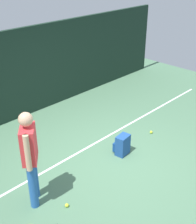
{
  "coord_description": "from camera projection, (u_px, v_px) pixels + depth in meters",
  "views": [
    {
      "loc": [
        -3.77,
        -3.3,
        3.77
      ],
      "look_at": [
        0.0,
        0.4,
        1.0
      ],
      "focal_mm": 48.95,
      "sensor_mm": 36.0,
      "label": 1
    }
  ],
  "objects": [
    {
      "name": "back_fence",
      "position": [
        23.0,
        74.0,
        7.53
      ],
      "size": [
        10.0,
        0.1,
        2.23
      ],
      "primitive_type": "cube",
      "color": "#192D23",
      "rests_on": "ground"
    },
    {
      "name": "tennis_player",
      "position": [
        30.0,
        154.0,
        4.78
      ],
      "size": [
        0.42,
        0.45,
        1.7
      ],
      "rotation": [
        0.0,
        0.0,
        0.89
      ],
      "color": "#2659A5",
      "rests_on": "ground"
    },
    {
      "name": "backpack",
      "position": [
        122.0,
        145.0,
        6.35
      ],
      "size": [
        0.32,
        0.31,
        0.44
      ],
      "rotation": [
        0.0,
        0.0,
        3.27
      ],
      "color": "#1E478C",
      "rests_on": "ground"
    },
    {
      "name": "tennis_ball_near_player",
      "position": [
        67.0,
        205.0,
        5.08
      ],
      "size": [
        0.07,
        0.07,
        0.07
      ],
      "primitive_type": "sphere",
      "color": "#CCE033",
      "rests_on": "ground"
    },
    {
      "name": "tennis_ball_mid_court",
      "position": [
        151.0,
        132.0,
        7.15
      ],
      "size": [
        0.07,
        0.07,
        0.07
      ],
      "primitive_type": "sphere",
      "color": "#CCE033",
      "rests_on": "ground"
    },
    {
      "name": "court_line",
      "position": [
        87.0,
        148.0,
        6.64
      ],
      "size": [
        9.0,
        0.05,
        0.0
      ],
      "primitive_type": "cube",
      "color": "white",
      "rests_on": "ground"
    },
    {
      "name": "ground_plane",
      "position": [
        112.0,
        162.0,
        6.18
      ],
      "size": [
        12.0,
        12.0,
        0.0
      ],
      "primitive_type": "plane",
      "color": "#4C7556"
    }
  ]
}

